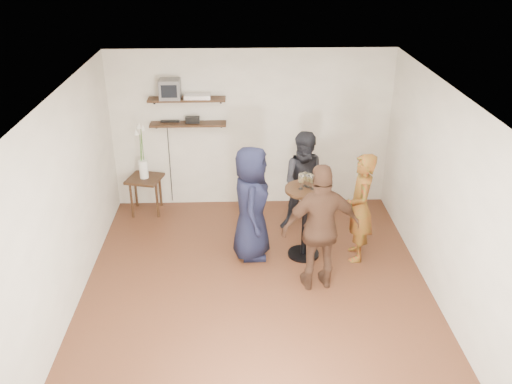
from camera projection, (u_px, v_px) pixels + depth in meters
room at (257, 199)px, 6.50m from camera, size 4.58×5.08×2.68m
shelf_upper at (187, 99)px, 8.37m from camera, size 1.20×0.25×0.04m
shelf_lower at (188, 124)px, 8.54m from camera, size 1.20×0.25×0.04m
crt_monitor at (170, 89)px, 8.28m from camera, size 0.32×0.30×0.30m
dvd_deck at (198, 96)px, 8.35m from camera, size 0.40×0.24×0.06m
radio at (193, 120)px, 8.51m from camera, size 0.22×0.10×0.10m
power_strip at (170, 121)px, 8.56m from camera, size 0.30×0.05×0.03m
side_table at (145, 183)px, 8.77m from camera, size 0.62×0.62×0.61m
vase_lilies at (143, 160)px, 8.59m from camera, size 0.19×0.20×0.97m
drinks_table at (305, 213)px, 7.49m from camera, size 0.58×0.58×1.06m
wine_glass_fl at (301, 179)px, 7.23m from camera, size 0.07×0.07×0.22m
wine_glass_fr at (313, 180)px, 7.24m from camera, size 0.07×0.07×0.20m
wine_glass_bl at (305, 177)px, 7.32m from camera, size 0.07×0.07×0.20m
wine_glass_br at (309, 178)px, 7.29m from camera, size 0.07×0.07×0.20m
person_plaid at (360, 208)px, 7.41m from camera, size 0.42×0.60×1.57m
person_dark at (307, 183)px, 8.11m from camera, size 0.85×0.70×1.59m
person_navy at (251, 203)px, 7.43m from camera, size 0.56×0.83×1.65m
person_brown at (321, 228)px, 6.76m from camera, size 1.05×0.56×1.71m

